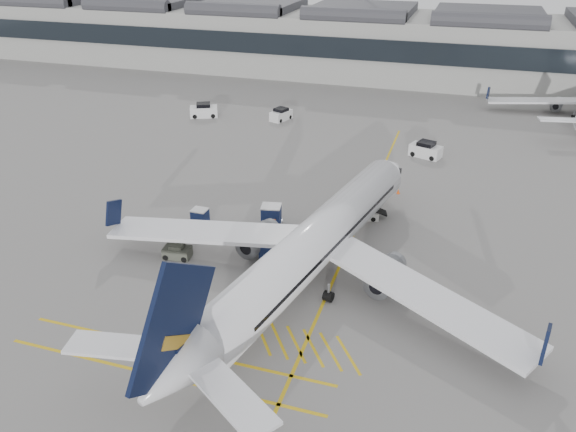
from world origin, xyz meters
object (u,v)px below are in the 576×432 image
(baggage_cart_a, at_px, (306,243))
(airliner_main, at_px, (311,247))
(ramp_agent_b, at_px, (274,227))
(belt_loader, at_px, (356,212))
(pushback_tug, at_px, (177,252))
(ramp_agent_a, at_px, (325,238))

(baggage_cart_a, bearing_deg, airliner_main, -45.50)
(ramp_agent_b, bearing_deg, belt_loader, -144.94)
(belt_loader, height_order, pushback_tug, belt_loader)
(pushback_tug, bearing_deg, belt_loader, 36.30)
(ramp_agent_b, bearing_deg, ramp_agent_a, 163.87)
(baggage_cart_a, relative_size, ramp_agent_a, 1.03)
(airliner_main, height_order, ramp_agent_a, airliner_main)
(airliner_main, bearing_deg, belt_loader, 95.46)
(baggage_cart_a, bearing_deg, ramp_agent_b, 176.26)
(airliner_main, distance_m, pushback_tug, 11.97)
(airliner_main, height_order, pushback_tug, airliner_main)
(ramp_agent_b, distance_m, pushback_tug, 9.00)
(airliner_main, height_order, belt_loader, airliner_main)
(belt_loader, distance_m, baggage_cart_a, 8.20)
(ramp_agent_a, height_order, pushback_tug, ramp_agent_a)
(belt_loader, height_order, ramp_agent_b, belt_loader)
(airliner_main, relative_size, ramp_agent_a, 19.39)
(airliner_main, bearing_deg, ramp_agent_b, 142.23)
(ramp_agent_a, relative_size, ramp_agent_b, 1.19)
(airliner_main, relative_size, pushback_tug, 16.00)
(belt_loader, bearing_deg, ramp_agent_b, -153.57)
(ramp_agent_a, bearing_deg, airliner_main, -145.37)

